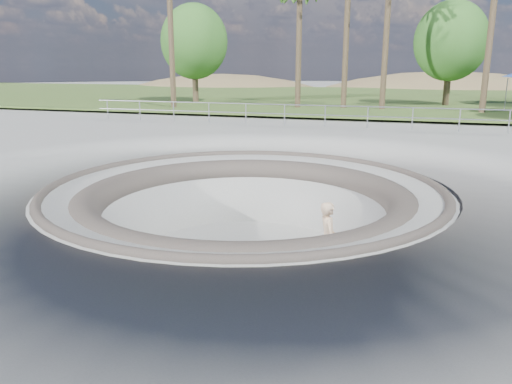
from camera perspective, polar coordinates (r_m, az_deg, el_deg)
ground at (r=12.91m, az=-1.30°, el=0.60°), size 180.00×180.00×0.00m
skate_bowl at (r=13.46m, az=-1.26°, el=-6.98°), size 14.00×14.00×4.10m
grass_strip at (r=46.14m, az=12.61°, el=10.51°), size 180.00×36.00×0.12m
distant_hills at (r=69.78m, az=17.13°, el=5.44°), size 103.20×45.00×28.60m
safety_railing at (r=24.33m, az=7.90°, el=8.63°), size 25.00×0.06×1.03m
skateboard at (r=12.18m, az=8.05°, el=-9.50°), size 0.94×0.42×0.09m
skater at (r=11.83m, az=8.20°, el=-5.36°), size 0.67×0.79×1.83m
bushy_tree_left at (r=39.23m, az=-7.09°, el=16.67°), size 5.07×4.61×7.31m
bushy_tree_mid at (r=38.06m, az=21.40°, el=15.75°), size 4.96×4.51×7.16m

